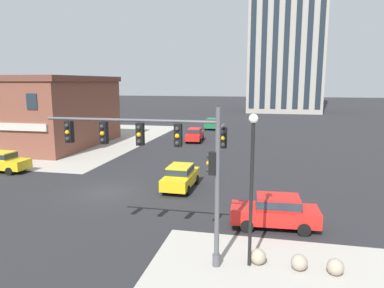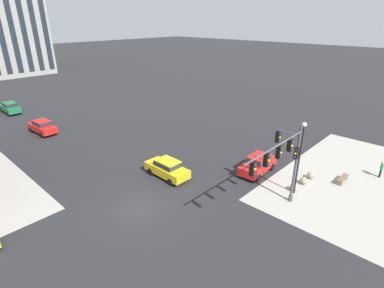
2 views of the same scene
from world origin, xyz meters
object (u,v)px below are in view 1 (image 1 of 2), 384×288
bollard_sphere_curb_c (335,267)px  bollard_sphere_curb_b (299,262)px  street_lamp_corner_near (252,175)px  car_main_southbound_far (276,210)px  bollard_sphere_curb_a (258,257)px  car_cross_westbound (2,161)px  car_parked_curb (181,176)px  traffic_signal_main (173,157)px  car_main_southbound_near (212,123)px  car_cross_eastbound (195,134)px

bollard_sphere_curb_c → bollard_sphere_curb_b: bearing=177.3°
street_lamp_corner_near → car_main_southbound_far: street_lamp_corner_near is taller
bollard_sphere_curb_a → car_cross_westbound: size_ratio=0.15×
bollard_sphere_curb_c → street_lamp_corner_near: 4.79m
bollard_sphere_curb_c → car_parked_curb: car_parked_curb is taller
bollard_sphere_curb_c → car_main_southbound_far: car_main_southbound_far is taller
traffic_signal_main → bollard_sphere_curb_c: bearing=1.3°
street_lamp_corner_near → car_main_southbound_near: (-8.24, 41.61, -2.89)m
street_lamp_corner_near → bollard_sphere_curb_c: bearing=-0.3°
bollard_sphere_curb_a → car_cross_eastbound: (-8.77, 29.14, 0.59)m
bollard_sphere_curb_c → car_parked_curb: size_ratio=0.15×
bollard_sphere_curb_b → car_cross_eastbound: size_ratio=0.15×
car_cross_westbound → car_main_southbound_far: bearing=-17.6°
car_cross_westbound → street_lamp_corner_near: bearing=-28.0°
traffic_signal_main → car_main_southbound_far: size_ratio=1.64×
bollard_sphere_curb_b → car_cross_westbound: (-22.89, 11.07, 0.59)m
bollard_sphere_curb_a → car_parked_curb: (-5.65, 9.49, 0.59)m
car_main_southbound_far → bollard_sphere_curb_a: bearing=-100.4°
traffic_signal_main → street_lamp_corner_near: 3.21m
car_parked_curb → car_main_southbound_near: bearing=95.2°
car_parked_curb → traffic_signal_main: bearing=-77.6°
car_cross_eastbound → car_cross_westbound: same height
bollard_sphere_curb_c → car_main_southbound_near: car_main_southbound_near is taller
traffic_signal_main → car_cross_westbound: 21.35m
bollard_sphere_curb_a → car_cross_eastbound: size_ratio=0.15×
car_parked_curb → bollard_sphere_curb_b: bearing=-53.0°
car_cross_eastbound → car_cross_westbound: bearing=-124.5°
car_parked_curb → car_cross_westbound: bearing=174.7°
bollard_sphere_curb_a → street_lamp_corner_near: (-0.34, -0.18, 3.48)m
car_parked_curb → car_cross_eastbound: bearing=99.0°
bollard_sphere_curb_a → car_cross_westbound: (-21.28, 10.94, 0.59)m
traffic_signal_main → bollard_sphere_curb_a: (3.48, 0.34, -4.09)m
bollard_sphere_curb_a → car_main_southbound_near: size_ratio=0.15×
street_lamp_corner_near → car_cross_eastbound: (-8.43, 29.32, -2.89)m
car_main_southbound_far → car_cross_westbound: bearing=162.4°
traffic_signal_main → car_cross_eastbound: size_ratio=1.63×
car_cross_westbound → car_parked_curb: same height
car_cross_eastbound → traffic_signal_main: bearing=-79.8°
traffic_signal_main → car_parked_curb: 10.66m
traffic_signal_main → bollard_sphere_curb_b: size_ratio=11.26×
bollard_sphere_curb_b → bollard_sphere_curb_c: same height
bollard_sphere_curb_c → street_lamp_corner_near: size_ratio=0.11×
bollard_sphere_curb_b → street_lamp_corner_near: size_ratio=0.11×
bollard_sphere_curb_b → car_cross_westbound: size_ratio=0.15×
bollard_sphere_curb_b → bollard_sphere_curb_c: (1.34, -0.06, 0.00)m
car_main_southbound_near → traffic_signal_main: bearing=-83.0°
bollard_sphere_curb_c → car_main_southbound_near: (-11.53, 41.63, 0.59)m
car_main_southbound_near → car_main_southbound_far: size_ratio=0.98×
bollard_sphere_curb_a → car_cross_westbound: bearing=152.8°
car_cross_eastbound → car_cross_westbound: size_ratio=1.01×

